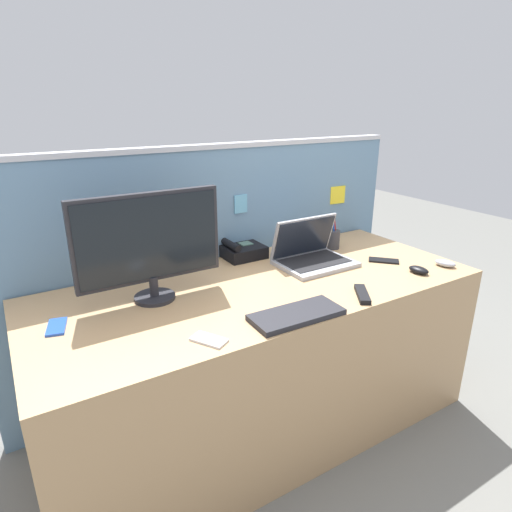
% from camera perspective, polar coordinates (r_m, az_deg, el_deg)
% --- Properties ---
extents(ground_plane, '(10.00, 10.00, 0.00)m').
position_cam_1_polar(ground_plane, '(2.36, 0.68, -20.89)').
color(ground_plane, slate).
extents(desk, '(2.00, 0.84, 0.76)m').
position_cam_1_polar(desk, '(2.13, 0.72, -13.14)').
color(desk, tan).
rests_on(desk, ground_plane).
extents(cubicle_divider, '(2.24, 0.08, 1.33)m').
position_cam_1_polar(cubicle_divider, '(2.35, -5.19, -1.87)').
color(cubicle_divider, '#6084A3').
rests_on(cubicle_divider, ground_plane).
extents(desktop_monitor, '(0.60, 0.17, 0.44)m').
position_cam_1_polar(desktop_monitor, '(1.78, -13.83, 1.84)').
color(desktop_monitor, '#232328').
rests_on(desktop_monitor, desk).
extents(laptop, '(0.36, 0.28, 0.23)m').
position_cam_1_polar(laptop, '(2.20, 7.22, 0.39)').
color(laptop, '#9EA0A8').
rests_on(laptop, desk).
extents(desk_phone, '(0.21, 0.17, 0.10)m').
position_cam_1_polar(desk_phone, '(2.27, -1.79, 0.67)').
color(desk_phone, black).
rests_on(desk_phone, desk).
extents(keyboard_main, '(0.36, 0.17, 0.02)m').
position_cam_1_polar(keyboard_main, '(1.67, 5.36, -7.67)').
color(keyboard_main, '#232328').
rests_on(keyboard_main, desk).
extents(computer_mouse_right_hand, '(0.09, 0.11, 0.03)m').
position_cam_1_polar(computer_mouse_right_hand, '(2.35, 23.60, -0.87)').
color(computer_mouse_right_hand, '#9EA0A8').
rests_on(computer_mouse_right_hand, desk).
extents(computer_mouse_left_hand, '(0.07, 0.11, 0.03)m').
position_cam_1_polar(computer_mouse_left_hand, '(2.21, 20.58, -1.72)').
color(computer_mouse_left_hand, black).
rests_on(computer_mouse_left_hand, desk).
extents(pen_cup, '(0.08, 0.08, 0.18)m').
position_cam_1_polar(pen_cup, '(2.44, 10.06, 2.22)').
color(pen_cup, '#333338').
rests_on(pen_cup, desk).
extents(cell_phone_blue_case, '(0.09, 0.14, 0.01)m').
position_cam_1_polar(cell_phone_blue_case, '(1.75, -24.72, -8.43)').
color(cell_phone_blue_case, blue).
rests_on(cell_phone_blue_case, desk).
extents(cell_phone_white_slab, '(0.12, 0.14, 0.01)m').
position_cam_1_polar(cell_phone_white_slab, '(1.52, -6.21, -10.88)').
color(cell_phone_white_slab, silver).
rests_on(cell_phone_white_slab, desk).
extents(cell_phone_black_slab, '(0.15, 0.15, 0.01)m').
position_cam_1_polar(cell_phone_black_slab, '(2.31, 16.42, -0.57)').
color(cell_phone_black_slab, black).
rests_on(cell_phone_black_slab, desk).
extents(tv_remote, '(0.13, 0.16, 0.02)m').
position_cam_1_polar(tv_remote, '(1.88, 13.79, -4.88)').
color(tv_remote, black).
rests_on(tv_remote, desk).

